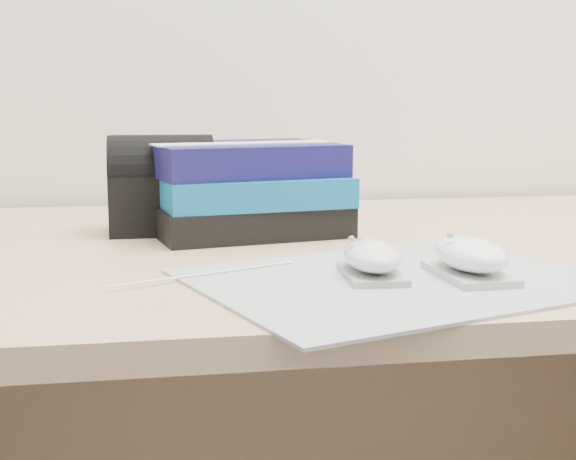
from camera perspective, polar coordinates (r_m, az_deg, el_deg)
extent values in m
cube|color=tan|center=(1.05, 3.25, -1.57)|extent=(1.60, 0.80, 0.03)
cube|color=tan|center=(1.51, -0.18, -12.51)|extent=(1.52, 0.03, 0.35)
cube|color=gray|center=(0.82, 7.89, -3.53)|extent=(0.48, 0.42, 0.00)
cube|color=#9B9B9E|center=(0.82, 5.99, -3.10)|extent=(0.06, 0.11, 0.01)
ellipsoid|color=white|center=(0.82, 6.01, -1.83)|extent=(0.06, 0.11, 0.03)
ellipsoid|color=gray|center=(0.81, 4.53, -0.62)|extent=(0.01, 0.01, 0.01)
cube|color=#B0B0B3|center=(0.84, 12.78, -3.03)|extent=(0.07, 0.12, 0.01)
ellipsoid|color=white|center=(0.84, 12.83, -1.65)|extent=(0.07, 0.12, 0.03)
ellipsoid|color=#9C9C9F|center=(0.82, 11.47, -0.34)|extent=(0.01, 0.01, 0.01)
cylinder|color=white|center=(0.83, -5.77, -3.10)|extent=(0.20, 0.09, 0.00)
cube|color=black|center=(1.11, -3.10, 0.89)|extent=(0.28, 0.24, 0.04)
cube|color=#0E619C|center=(1.10, -2.84, 2.92)|extent=(0.27, 0.23, 0.04)
cube|color=#13104D|center=(1.10, -3.32, 5.07)|extent=(0.28, 0.24, 0.04)
cube|color=silver|center=(1.08, -3.19, 6.17)|extent=(0.25, 0.10, 0.00)
cube|color=black|center=(1.12, -8.95, 1.90)|extent=(0.14, 0.10, 0.08)
cylinder|color=black|center=(1.11, -9.01, 4.21)|extent=(0.14, 0.10, 0.10)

